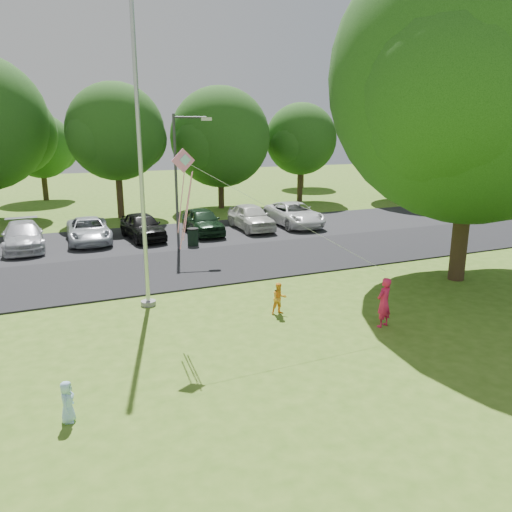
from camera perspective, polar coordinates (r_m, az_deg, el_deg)
name	(u,v)px	position (r m, az deg, el deg)	size (l,w,h in m)	color
ground	(311,344)	(14.19, 6.36, -10.01)	(120.00, 120.00, 0.00)	#446B1C
park_road	(209,265)	(21.97, -5.38, -1.01)	(60.00, 6.00, 0.06)	black
parking_strip	(172,236)	(28.05, -9.58, 2.24)	(42.00, 7.00, 0.06)	black
flagpole	(142,182)	(16.52, -12.95, 8.21)	(0.50, 0.50, 10.00)	#B7BABF
street_lamp	(181,170)	(24.29, -8.55, 9.67)	(1.80, 0.61, 6.50)	#3F3F44
trash_can	(193,237)	(25.50, -7.22, 2.13)	(0.59, 0.59, 0.94)	black
big_tree	(476,86)	(20.57, 23.84, 17.38)	(11.17, 10.64, 12.96)	#332316
tree_row	(159,130)	(36.30, -10.97, 13.95)	(64.35, 11.94, 10.88)	#332316
horizon_trees	(163,146)	(46.28, -10.58, 12.27)	(77.46, 7.20, 7.02)	#332316
parked_cars	(183,223)	(28.02, -8.30, 3.78)	(17.31, 5.11, 1.49)	silver
woman	(384,302)	(15.52, 14.41, -5.16)	(0.56, 0.37, 1.54)	#E21E51
child_yellow	(279,298)	(16.13, 2.67, -4.87)	(0.51, 0.40, 1.05)	#FFA728
child_blue	(67,402)	(11.24, -20.76, -15.31)	(0.44, 0.29, 0.90)	#A4D3FB
kite	(188,178)	(13.93, -7.76, 8.83)	(5.83, 2.24, 3.58)	pink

